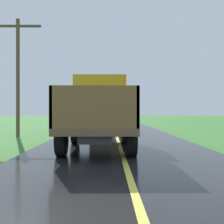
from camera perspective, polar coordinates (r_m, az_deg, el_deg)
banana_truck_near at (r=10.84m, az=-2.61°, el=0.38°), size 2.38×5.82×2.80m
banana_truck_far at (r=20.85m, az=-0.72°, el=0.20°), size 2.38×5.81×2.80m
utility_pole_roadside at (r=16.64m, az=-18.55°, el=7.78°), size 2.57×0.20×6.58m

